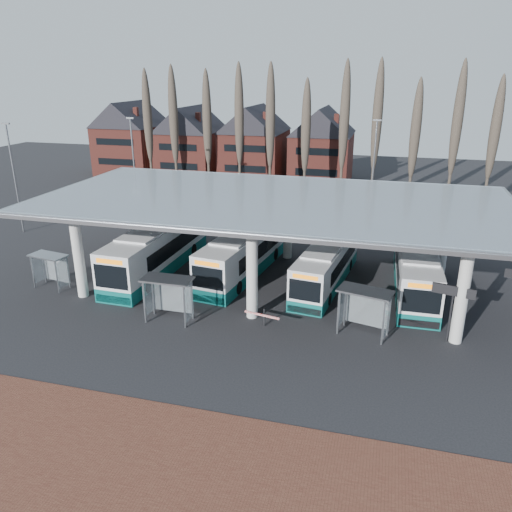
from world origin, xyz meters
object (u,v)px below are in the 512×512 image
(shelter_1, at_px, (169,289))
(shelter_2, at_px, (365,302))
(bus_2, at_px, (327,265))
(bus_0, at_px, (158,249))
(bus_1, at_px, (245,253))
(shelter_0, at_px, (51,263))
(bus_3, at_px, (416,269))

(shelter_1, bearing_deg, shelter_2, 6.12)
(bus_2, relative_size, shelter_1, 3.66)
(bus_0, xyz_separation_m, shelter_1, (4.28, -7.43, 0.37))
(bus_1, bearing_deg, shelter_2, -30.98)
(bus_1, xyz_separation_m, shelter_2, (9.36, -7.41, 0.48))
(bus_1, relative_size, shelter_2, 3.69)
(shelter_0, bearing_deg, bus_0, 49.71)
(bus_3, bearing_deg, shelter_0, -167.41)
(bus_0, xyz_separation_m, bus_2, (12.85, 0.76, -0.25))
(bus_3, relative_size, shelter_1, 3.88)
(bus_2, height_order, bus_3, bus_3)
(bus_3, distance_m, shelter_1, 17.04)
(bus_2, xyz_separation_m, shelter_1, (-8.57, -8.19, 0.62))
(shelter_0, xyz_separation_m, shelter_1, (10.13, -2.50, 0.26))
(bus_1, distance_m, shelter_1, 9.00)
(bus_3, bearing_deg, bus_2, -177.33)
(bus_2, relative_size, bus_3, 0.94)
(shelter_0, relative_size, shelter_1, 0.93)
(shelter_0, bearing_deg, shelter_2, 6.38)
(bus_1, distance_m, bus_3, 12.41)
(shelter_0, distance_m, shelter_1, 10.44)
(bus_2, bearing_deg, shelter_1, -129.34)
(bus_0, distance_m, shelter_2, 17.08)
(bus_0, height_order, bus_1, bus_0)
(bus_2, bearing_deg, bus_1, -177.62)
(bus_3, height_order, shelter_2, bus_3)
(bus_3, relative_size, shelter_2, 3.55)
(bus_1, bearing_deg, shelter_1, -97.35)
(bus_1, height_order, shelter_2, bus_1)
(bus_0, distance_m, shelter_0, 7.65)
(shelter_1, relative_size, shelter_2, 0.92)
(bus_3, height_order, shelter_0, bus_3)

